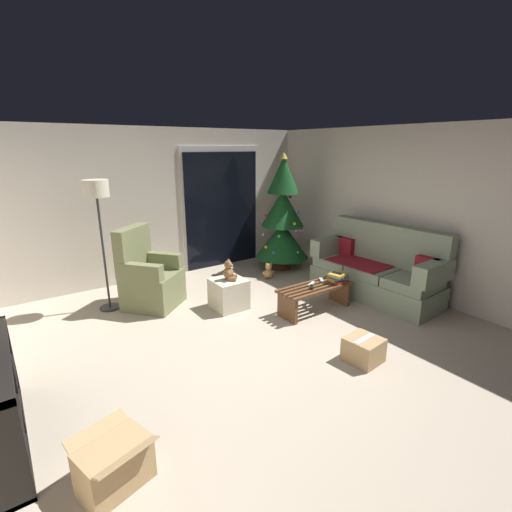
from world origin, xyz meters
name	(u,v)px	position (x,y,z in m)	size (l,w,h in m)	color
ground_plane	(263,348)	(0.00, 0.00, 0.00)	(7.00, 7.00, 0.00)	#B2A38E
wall_back	(156,205)	(0.00, 3.06, 1.25)	(5.72, 0.12, 2.50)	beige
wall_right	(421,213)	(2.86, 0.00, 1.25)	(0.12, 6.00, 2.50)	beige
patio_door_frame	(222,207)	(1.24, 2.99, 1.10)	(1.60, 0.02, 2.20)	silver
patio_door_glass	(222,210)	(1.24, 2.97, 1.05)	(1.50, 0.02, 2.10)	black
couch	(377,271)	(2.32, 0.26, 0.40)	(0.88, 1.98, 1.08)	gray
coffee_table	(315,294)	(1.18, 0.39, 0.25)	(1.10, 0.40, 0.37)	brown
remote_silver	(321,280)	(1.38, 0.48, 0.38)	(0.04, 0.16, 0.02)	#ADADB2
remote_white	(312,284)	(1.16, 0.45, 0.38)	(0.04, 0.16, 0.02)	silver
remote_black	(312,287)	(1.08, 0.37, 0.38)	(0.04, 0.16, 0.02)	black
book_stack	(338,278)	(1.53, 0.32, 0.44)	(0.27, 0.23, 0.13)	#A32D28
cell_phone	(337,273)	(1.52, 0.33, 0.51)	(0.07, 0.14, 0.01)	black
christmas_tree	(283,219)	(1.99, 2.12, 0.93)	(0.97, 0.97, 2.10)	#4C1E19
armchair	(149,279)	(-0.61, 1.89, 0.40)	(0.96, 0.97, 1.13)	olive
floor_lamp	(97,201)	(-1.12, 2.12, 1.51)	(0.32, 0.32, 1.78)	#2D2D30
ottoman	(229,294)	(0.26, 1.16, 0.21)	(0.44, 0.44, 0.42)	beige
teddy_bear_chestnut	(229,271)	(0.27, 1.15, 0.54)	(0.22, 0.21, 0.29)	brown
teddy_bear_honey_by_tree	(268,272)	(1.44, 1.80, 0.12)	(0.20, 0.21, 0.29)	tan
cardboard_box_open_near_shelf	(115,465)	(-1.85, -0.86, 0.17)	(0.54, 0.56, 0.38)	tan
cardboard_box_taped_mid_floor	(363,350)	(0.72, -0.82, 0.13)	(0.38, 0.38, 0.26)	tan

